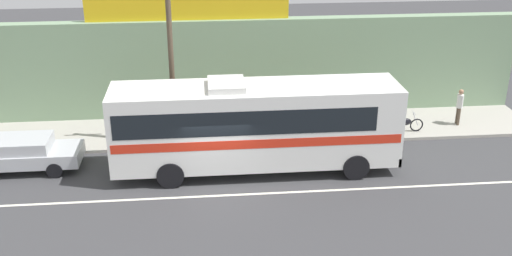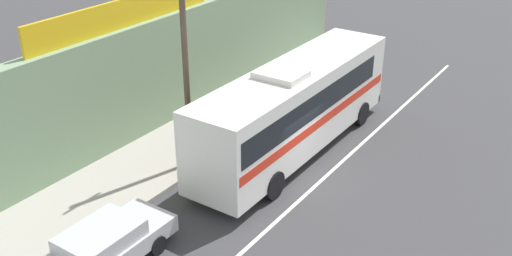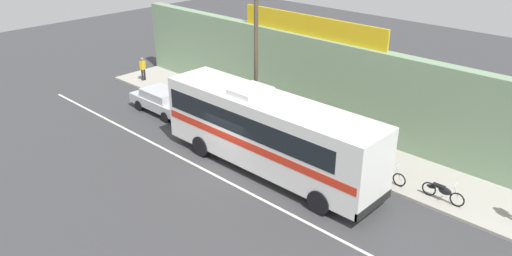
{
  "view_description": "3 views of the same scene",
  "coord_description": "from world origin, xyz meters",
  "views": [
    {
      "loc": [
        -0.48,
        -20.27,
        10.93
      ],
      "look_at": [
        1.69,
        2.18,
        1.41
      ],
      "focal_mm": 41.84,
      "sensor_mm": 36.0,
      "label": 1
    },
    {
      "loc": [
        -16.44,
        -9.14,
        11.28
      ],
      "look_at": [
        -0.97,
        1.33,
        2.05
      ],
      "focal_mm": 40.93,
      "sensor_mm": 36.0,
      "label": 2
    },
    {
      "loc": [
        14.91,
        -13.66,
        11.37
      ],
      "look_at": [
        0.07,
        1.99,
        1.43
      ],
      "focal_mm": 34.44,
      "sensor_mm": 36.0,
      "label": 3
    }
  ],
  "objects": [
    {
      "name": "ground_plane",
      "position": [
        0.0,
        0.0,
        0.0
      ],
      "size": [
        70.0,
        70.0,
        0.0
      ],
      "primitive_type": "plane",
      "color": "#3A3A3D"
    },
    {
      "name": "sidewalk_slab",
      "position": [
        0.0,
        5.2,
        0.07
      ],
      "size": [
        30.0,
        3.6,
        0.14
      ],
      "primitive_type": "cube",
      "color": "#A8A399",
      "rests_on": "ground_plane"
    },
    {
      "name": "storefront_facade",
      "position": [
        0.0,
        7.35,
        2.4
      ],
      "size": [
        30.0,
        0.7,
        4.8
      ],
      "primitive_type": "cube",
      "color": "gray",
      "rests_on": "ground_plane"
    },
    {
      "name": "storefront_billboard",
      "position": [
        -0.98,
        7.35,
        5.35
      ],
      "size": [
        9.39,
        0.12,
        1.1
      ],
      "primitive_type": "cube",
      "color": "gold",
      "rests_on": "storefront_facade"
    },
    {
      "name": "road_center_stripe",
      "position": [
        0.0,
        -0.8,
        0.0
      ],
      "size": [
        30.0,
        0.14,
        0.01
      ],
      "primitive_type": "cube",
      "color": "silver",
      "rests_on": "ground_plane"
    },
    {
      "name": "intercity_bus",
      "position": [
        1.5,
        1.22,
        2.07
      ],
      "size": [
        11.22,
        2.63,
        3.78
      ],
      "color": "white",
      "rests_on": "ground_plane"
    },
    {
      "name": "parked_car",
      "position": [
        -7.65,
        2.13,
        0.74
      ],
      "size": [
        4.41,
        1.87,
        1.37
      ],
      "color": "#B7BABF",
      "rests_on": "ground_plane"
    },
    {
      "name": "utility_pole",
      "position": [
        -1.69,
        3.86,
        4.2
      ],
      "size": [
        1.6,
        0.22,
        7.86
      ],
      "color": "brown",
      "rests_on": "sidewalk_slab"
    },
    {
      "name": "motorcycle_red",
      "position": [
        8.64,
        4.11,
        0.57
      ],
      "size": [
        1.82,
        0.56,
        0.94
      ],
      "color": "black",
      "rests_on": "sidewalk_slab"
    },
    {
      "name": "motorcycle_orange",
      "position": [
        6.09,
        3.92,
        0.57
      ],
      "size": [
        1.97,
        0.56,
        0.94
      ],
      "color": "black",
      "rests_on": "sidewalk_slab"
    },
    {
      "name": "pedestrian_by_curb",
      "position": [
        -12.98,
        4.45,
        1.07
      ],
      "size": [
        0.3,
        0.48,
        1.61
      ],
      "color": "black",
      "rests_on": "sidewalk_slab"
    }
  ]
}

